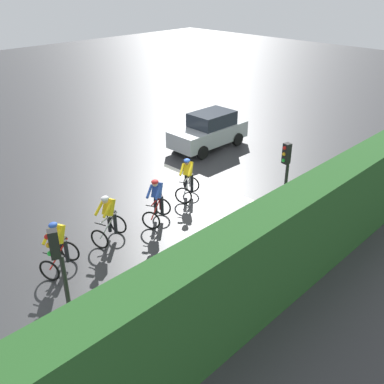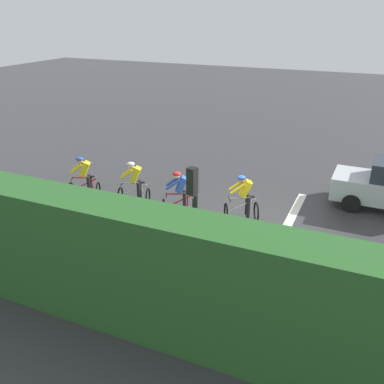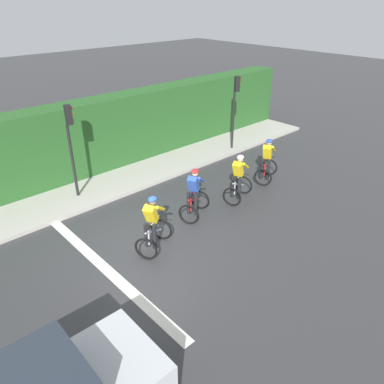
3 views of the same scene
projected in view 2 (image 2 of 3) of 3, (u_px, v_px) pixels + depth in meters
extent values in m
plane|color=#333335|center=(242.00, 227.00, 13.91)|extent=(80.00, 80.00, 0.00)
cube|color=#ADA89E|center=(119.00, 280.00, 11.08)|extent=(2.80, 20.62, 0.12)
cube|color=gray|center=(98.00, 290.00, 10.21)|extent=(0.44, 20.62, 0.70)
cube|color=#265623|center=(85.00, 257.00, 9.52)|extent=(1.10, 20.62, 2.91)
cube|color=silver|center=(283.00, 235.00, 13.40)|extent=(7.00, 0.30, 0.01)
torus|color=black|center=(71.00, 191.00, 15.79)|extent=(0.64, 0.34, 0.68)
torus|color=black|center=(98.00, 191.00, 15.81)|extent=(0.64, 0.34, 0.68)
cylinder|color=red|center=(84.00, 185.00, 15.70)|extent=(0.46, 0.91, 0.51)
cylinder|color=red|center=(92.00, 184.00, 15.69)|extent=(0.04, 0.04, 0.55)
cylinder|color=red|center=(82.00, 178.00, 15.59)|extent=(0.34, 0.67, 0.04)
cube|color=black|center=(91.00, 176.00, 15.58)|extent=(0.18, 0.24, 0.04)
cylinder|color=black|center=(72.00, 178.00, 15.59)|extent=(0.39, 0.21, 0.03)
cube|color=yellow|center=(85.00, 169.00, 15.45)|extent=(0.44, 0.50, 0.57)
sphere|color=tan|center=(80.00, 161.00, 15.33)|extent=(0.20, 0.20, 0.20)
ellipsoid|color=#264CB2|center=(80.00, 159.00, 15.30)|extent=(0.34, 0.36, 0.14)
cylinder|color=black|center=(89.00, 186.00, 15.60)|extent=(0.12, 0.12, 0.74)
cylinder|color=black|center=(90.00, 184.00, 15.82)|extent=(0.12, 0.12, 0.74)
cylinder|color=yellow|center=(76.00, 169.00, 15.28)|extent=(0.28, 0.47, 0.37)
cylinder|color=yellow|center=(78.00, 166.00, 15.57)|extent=(0.28, 0.47, 0.37)
torus|color=black|center=(120.00, 196.00, 15.35)|extent=(0.66, 0.27, 0.68)
torus|color=black|center=(148.00, 197.00, 15.26)|extent=(0.66, 0.27, 0.68)
cylinder|color=silver|center=(134.00, 190.00, 15.21)|extent=(0.35, 0.95, 0.51)
cylinder|color=silver|center=(142.00, 190.00, 15.17)|extent=(0.04, 0.04, 0.55)
cylinder|color=silver|center=(132.00, 183.00, 15.10)|extent=(0.27, 0.69, 0.04)
cube|color=black|center=(142.00, 182.00, 15.05)|extent=(0.16, 0.24, 0.04)
cylinder|color=black|center=(122.00, 183.00, 15.15)|extent=(0.41, 0.16, 0.03)
cube|color=yellow|center=(136.00, 174.00, 14.95)|extent=(0.41, 0.48, 0.57)
sphere|color=beige|center=(131.00, 166.00, 14.84)|extent=(0.20, 0.20, 0.20)
ellipsoid|color=silver|center=(131.00, 164.00, 14.82)|extent=(0.32, 0.34, 0.14)
cylinder|color=black|center=(139.00, 192.00, 15.09)|extent=(0.12, 0.12, 0.74)
cylinder|color=black|center=(140.00, 190.00, 15.31)|extent=(0.12, 0.12, 0.74)
cylinder|color=yellow|center=(126.00, 174.00, 14.81)|extent=(0.24, 0.48, 0.37)
cylinder|color=yellow|center=(129.00, 171.00, 15.10)|extent=(0.24, 0.48, 0.37)
torus|color=black|center=(164.00, 208.00, 14.41)|extent=(0.64, 0.35, 0.68)
torus|color=black|center=(194.00, 208.00, 14.45)|extent=(0.64, 0.35, 0.68)
cylinder|color=red|center=(179.00, 201.00, 14.33)|extent=(0.47, 0.91, 0.51)
cylinder|color=red|center=(188.00, 201.00, 14.33)|extent=(0.04, 0.04, 0.55)
cylinder|color=red|center=(177.00, 194.00, 14.22)|extent=(0.35, 0.66, 0.04)
cube|color=black|center=(188.00, 193.00, 14.22)|extent=(0.19, 0.24, 0.04)
cylinder|color=black|center=(166.00, 195.00, 14.22)|extent=(0.39, 0.21, 0.03)
cube|color=#2D51B7|center=(181.00, 184.00, 14.09)|extent=(0.45, 0.50, 0.57)
sphere|color=beige|center=(177.00, 176.00, 13.96)|extent=(0.20, 0.20, 0.20)
ellipsoid|color=red|center=(177.00, 174.00, 13.93)|extent=(0.34, 0.36, 0.14)
cylinder|color=black|center=(185.00, 203.00, 14.24)|extent=(0.12, 0.12, 0.74)
cylinder|color=black|center=(184.00, 200.00, 14.46)|extent=(0.12, 0.12, 0.74)
cylinder|color=#2D51B7|center=(173.00, 185.00, 13.91)|extent=(0.29, 0.47, 0.37)
cylinder|color=#2D51B7|center=(173.00, 181.00, 14.21)|extent=(0.29, 0.47, 0.37)
torus|color=black|center=(226.00, 213.00, 14.09)|extent=(0.63, 0.37, 0.68)
torus|color=black|center=(256.00, 212.00, 14.15)|extent=(0.63, 0.37, 0.68)
cylinder|color=silver|center=(241.00, 206.00, 14.02)|extent=(0.50, 0.90, 0.51)
cylinder|color=silver|center=(251.00, 205.00, 14.03)|extent=(0.04, 0.04, 0.55)
cylinder|color=silver|center=(240.00, 198.00, 13.91)|extent=(0.37, 0.65, 0.04)
cube|color=black|center=(251.00, 197.00, 13.91)|extent=(0.19, 0.24, 0.04)
cylinder|color=black|center=(230.00, 199.00, 13.89)|extent=(0.39, 0.22, 0.03)
cube|color=yellow|center=(245.00, 188.00, 13.78)|extent=(0.46, 0.50, 0.57)
sphere|color=#9E7051|center=(241.00, 180.00, 13.65)|extent=(0.20, 0.20, 0.20)
ellipsoid|color=#264CB2|center=(241.00, 178.00, 13.62)|extent=(0.34, 0.36, 0.14)
cylinder|color=black|center=(248.00, 208.00, 13.93)|extent=(0.12, 0.12, 0.74)
cylinder|color=black|center=(247.00, 204.00, 14.15)|extent=(0.12, 0.12, 0.74)
cylinder|color=yellow|center=(238.00, 189.00, 13.59)|extent=(0.30, 0.46, 0.37)
cylinder|color=yellow|center=(236.00, 185.00, 13.89)|extent=(0.30, 0.46, 0.37)
cylinder|color=black|center=(351.00, 203.00, 14.84)|extent=(0.23, 0.64, 0.64)
cylinder|color=black|center=(356.00, 186.00, 16.23)|extent=(0.23, 0.64, 0.64)
cube|color=#EAEACC|center=(333.00, 184.00, 15.20)|extent=(0.28, 0.08, 0.16)
cube|color=#EAEACC|center=(336.00, 175.00, 16.05)|extent=(0.28, 0.08, 0.16)
cylinder|color=black|center=(196.00, 247.00, 10.12)|extent=(0.10, 0.10, 2.70)
cube|color=black|center=(192.00, 181.00, 9.51)|extent=(0.24, 0.24, 0.64)
sphere|color=red|center=(188.00, 172.00, 9.49)|extent=(0.11, 0.11, 0.11)
sphere|color=orange|center=(188.00, 180.00, 9.57)|extent=(0.11, 0.11, 0.11)
sphere|color=green|center=(188.00, 188.00, 9.65)|extent=(0.11, 0.11, 0.11)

